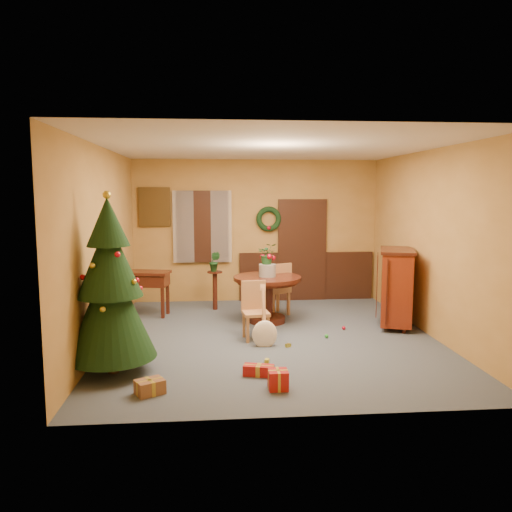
{
  "coord_description": "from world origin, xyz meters",
  "views": [
    {
      "loc": [
        -0.89,
        -7.45,
        2.23
      ],
      "look_at": [
        -0.21,
        0.4,
        1.23
      ],
      "focal_mm": 35.0,
      "sensor_mm": 36.0,
      "label": 1
    }
  ],
  "objects": [
    {
      "name": "chair_far",
      "position": [
        0.29,
        1.42,
        0.52
      ],
      "size": [
        0.57,
        0.57,
        0.97
      ],
      "color": "#A27140",
      "rests_on": "floor"
    },
    {
      "name": "toy_e",
      "position": [
        0.19,
        -0.49,
        0.03
      ],
      "size": [
        0.09,
        0.09,
        0.05
      ],
      "primitive_type": "cube",
      "rotation": [
        0.0,
        0.0,
        0.62
      ],
      "color": "gold",
      "rests_on": "floor"
    },
    {
      "name": "gift_b",
      "position": [
        -0.16,
        -2.02,
        0.11
      ],
      "size": [
        0.23,
        0.23,
        0.22
      ],
      "color": "maroon",
      "rests_on": "floor"
    },
    {
      "name": "urn",
      "position": [
        0.04,
        0.95,
        0.91
      ],
      "size": [
        0.29,
        0.29,
        0.21
      ],
      "primitive_type": "cylinder",
      "color": "slate",
      "rests_on": "dining_table"
    },
    {
      "name": "room_envelope",
      "position": [
        0.21,
        2.7,
        1.12
      ],
      "size": [
        5.5,
        5.5,
        5.5
      ],
      "color": "#373F50",
      "rests_on": "ground"
    },
    {
      "name": "toy_d",
      "position": [
        1.23,
        0.34,
        0.03
      ],
      "size": [
        0.06,
        0.06,
        0.06
      ],
      "primitive_type": "sphere",
      "color": "red",
      "rests_on": "floor"
    },
    {
      "name": "christmas_tree",
      "position": [
        -2.15,
        -1.32,
        1.07
      ],
      "size": [
        1.09,
        1.09,
        2.26
      ],
      "color": "#382111",
      "rests_on": "floor"
    },
    {
      "name": "writing_desk",
      "position": [
        -2.15,
        1.61,
        0.62
      ],
      "size": [
        0.99,
        0.62,
        0.82
      ],
      "color": "black",
      "rests_on": "floor"
    },
    {
      "name": "toy_b",
      "position": [
        0.85,
        -0.09,
        0.03
      ],
      "size": [
        0.06,
        0.06,
        0.06
      ],
      "primitive_type": "sphere",
      "color": "green",
      "rests_on": "floor"
    },
    {
      "name": "toy_a",
      "position": [
        -0.21,
        0.1,
        0.03
      ],
      "size": [
        0.09,
        0.08,
        0.05
      ],
      "primitive_type": "cube",
      "rotation": [
        0.0,
        0.0,
        0.5
      ],
      "color": "#2659A7",
      "rests_on": "floor"
    },
    {
      "name": "gift_c",
      "position": [
        -2.15,
        -0.42,
        0.07
      ],
      "size": [
        0.31,
        0.28,
        0.14
      ],
      "color": "brown",
      "rests_on": "floor"
    },
    {
      "name": "centerpiece_plant",
      "position": [
        0.04,
        0.95,
        1.2
      ],
      "size": [
        0.33,
        0.28,
        0.36
      ],
      "primitive_type": "imported",
      "color": "#1E4C23",
      "rests_on": "urn"
    },
    {
      "name": "gift_a",
      "position": [
        -1.61,
        -2.04,
        0.08
      ],
      "size": [
        0.37,
        0.34,
        0.16
      ],
      "color": "brown",
      "rests_on": "floor"
    },
    {
      "name": "toy_c",
      "position": [
        -0.19,
        -1.13,
        0.03
      ],
      "size": [
        0.07,
        0.09,
        0.05
      ],
      "primitive_type": "cube",
      "rotation": [
        0.0,
        0.0,
        1.23
      ],
      "color": "gold",
      "rests_on": "floor"
    },
    {
      "name": "plant_stand",
      "position": [
        -0.86,
        1.97,
        0.46
      ],
      "size": [
        0.29,
        0.29,
        0.74
      ],
      "color": "black",
      "rests_on": "floor"
    },
    {
      "name": "dining_table",
      "position": [
        0.04,
        0.95,
        0.56
      ],
      "size": [
        1.17,
        1.17,
        0.8
      ],
      "color": "black",
      "rests_on": "floor"
    },
    {
      "name": "guitar",
      "position": [
        -0.15,
        -0.41,
        0.43
      ],
      "size": [
        0.49,
        0.63,
        0.85
      ],
      "primitive_type": null,
      "rotation": [
        -0.49,
        0.0,
        0.23
      ],
      "color": "white",
      "rests_on": "floor"
    },
    {
      "name": "chair_near",
      "position": [
        -0.26,
        0.01,
        0.47
      ],
      "size": [
        0.43,
        0.43,
        0.89
      ],
      "color": "#A27140",
      "rests_on": "floor"
    },
    {
      "name": "stand_plant",
      "position": [
        -0.86,
        1.97,
        0.93
      ],
      "size": [
        0.25,
        0.23,
        0.38
      ],
      "primitive_type": "imported",
      "rotation": [
        0.0,
        0.0,
        -0.34
      ],
      "color": "#19471E",
      "rests_on": "plant_stand"
    },
    {
      "name": "sideboard",
      "position": [
        2.15,
        0.49,
        0.7
      ],
      "size": [
        0.84,
        1.14,
        1.31
      ],
      "color": "#58130A",
      "rests_on": "floor"
    },
    {
      "name": "gift_d",
      "position": [
        -0.35,
        -1.58,
        0.07
      ],
      "size": [
        0.4,
        0.24,
        0.13
      ],
      "color": "maroon",
      "rests_on": "floor"
    }
  ]
}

